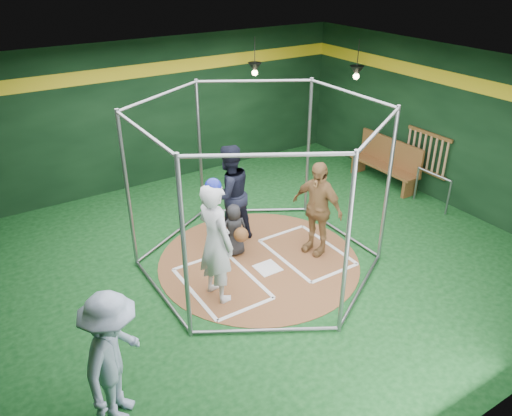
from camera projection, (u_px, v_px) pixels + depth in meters
room_shell at (259, 177)px, 8.68m from camera, size 10.10×9.10×3.53m
clay_disc at (259, 261)px, 9.49m from camera, size 3.80×3.80×0.01m
home_plate at (268, 268)px, 9.26m from camera, size 0.43×0.43×0.01m
batter_box_left at (222, 283)px, 8.84m from camera, size 1.17×1.77×0.01m
batter_box_right at (306, 252)px, 9.75m from camera, size 1.17×1.77×0.01m
batting_cage at (259, 190)px, 8.79m from camera, size 4.05×4.67×3.00m
bat_rack at (426, 152)px, 11.65m from camera, size 0.07×1.25×0.98m
pendant_lamp_near at (255, 68)px, 11.96m from camera, size 0.34×0.34×0.90m
pendant_lamp_far at (357, 71)px, 11.62m from camera, size 0.34×0.34×0.90m
batter_figure at (216, 241)px, 8.06m from camera, size 0.61×0.83×2.18m
visitor_leopard at (317, 208)px, 9.39m from camera, size 0.75×1.18×1.87m
catcher_figure at (235, 230)px, 9.46m from camera, size 0.56×0.60×1.04m
umpire at (229, 194)px, 9.75m from camera, size 1.03×0.83×2.02m
bystander_blue at (114, 359)px, 5.97m from camera, size 1.30×1.36×1.86m
dugout_bench at (387, 161)px, 12.40m from camera, size 0.46×1.97×1.15m
steel_railing at (433, 185)px, 11.25m from camera, size 0.05×0.96×0.82m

